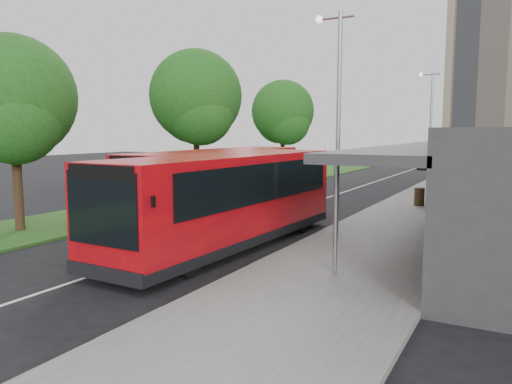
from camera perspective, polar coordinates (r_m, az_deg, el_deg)
ground at (r=19.00m, az=-5.00°, el=-5.01°), size 120.00×120.00×0.00m
pavement at (r=35.98m, az=21.38°, el=0.30°), size 5.00×80.00×0.15m
grass_verge at (r=39.67m, az=2.42°, el=1.31°), size 5.00×80.00×0.10m
lane_centre_line at (r=32.43m, az=9.70°, el=-0.11°), size 0.12×70.00×0.01m
kerb_dashes at (r=35.42m, az=16.85°, el=0.28°), size 0.12×56.00×0.01m
tree_near at (r=21.36m, az=-25.90°, el=8.85°), size 4.72×4.72×7.58m
tree_mid at (r=30.07m, az=-6.85°, el=10.14°), size 5.43×5.43×8.73m
tree_far at (r=40.45m, az=3.10°, el=8.70°), size 5.00×5.00×8.03m
lamp_post_near at (r=18.57m, az=9.17°, el=9.30°), size 1.44×0.28×8.00m
lamp_post_far at (r=38.02m, az=19.23°, el=7.74°), size 1.44×0.28×8.00m
bus_main at (r=16.94m, az=-3.27°, el=-0.91°), size 3.26×11.22×3.15m
bus_second at (r=21.88m, az=-4.21°, el=0.82°), size 3.02×11.08×3.12m
litter_bin at (r=26.88m, az=18.16°, el=-0.51°), size 0.66×0.66×0.91m
bollard at (r=33.73m, az=19.47°, el=0.90°), size 0.16×0.16×0.93m
car_near at (r=55.56m, az=19.10°, el=3.13°), size 2.04×3.84×1.25m
car_far at (r=61.48m, az=17.73°, el=3.46°), size 2.19×3.67×1.14m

